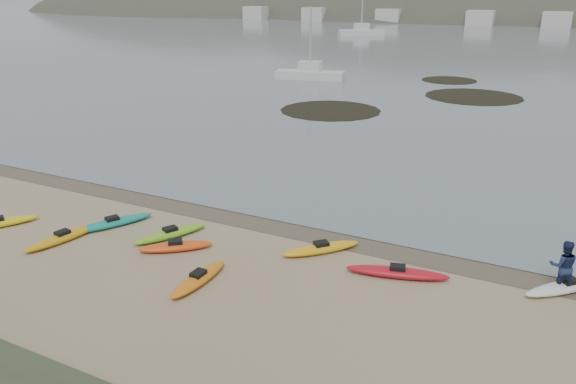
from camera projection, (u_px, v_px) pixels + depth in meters
The scene contains 8 objects.
ground at pixel (288, 223), 25.08m from camera, with size 600.00×600.00×0.00m, color tan.
wet_sand at pixel (285, 226), 24.83m from camera, with size 60.00×60.00×0.00m, color brown.
water at pixel (566, 8), 275.76m from camera, with size 1200.00×1200.00×0.00m, color slate.
kayaks at pixel (216, 248), 22.32m from camera, with size 25.30×8.55×0.34m.
person_east at pixel (563, 266), 19.25m from camera, with size 0.91×0.71×1.88m, color navy.
kelp_mats at pixel (419, 98), 53.40m from camera, with size 18.60×28.57×0.04m.
moored_boats at pixel (524, 47), 93.24m from camera, with size 86.91×82.19×1.37m.
far_town at pixel (568, 20), 142.98m from camera, with size 199.00×5.00×4.00m.
Camera 1 is at (10.52, -20.53, 9.95)m, focal length 35.00 mm.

